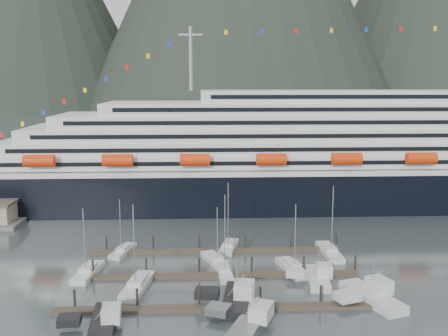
% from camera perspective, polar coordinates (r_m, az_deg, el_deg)
% --- Properties ---
extents(ground, '(1600.00, 1600.00, 0.00)m').
position_cam_1_polar(ground, '(88.07, 2.62, -12.39)').
color(ground, '#444F50').
rests_on(ground, ground).
extents(cruise_ship, '(210.00, 30.40, 50.30)m').
position_cam_1_polar(cruise_ship, '(142.92, 12.74, 0.90)').
color(cruise_ship, black).
rests_on(cruise_ship, ground).
extents(dock_near, '(48.18, 2.28, 3.20)m').
position_cam_1_polar(dock_near, '(78.53, -0.42, -14.96)').
color(dock_near, '#3E3628').
rests_on(dock_near, ground).
extents(dock_mid, '(48.18, 2.28, 3.20)m').
position_cam_1_polar(dock_mid, '(90.52, -0.73, -11.55)').
color(dock_mid, '#3E3628').
rests_on(dock_mid, ground).
extents(dock_far, '(48.18, 2.28, 3.20)m').
position_cam_1_polar(dock_far, '(102.75, -0.96, -8.95)').
color(dock_far, '#3E3628').
rests_on(dock_far, ground).
extents(sailboat_a, '(4.12, 9.98, 12.51)m').
position_cam_1_polar(sailboat_a, '(93.91, -14.61, -11.00)').
color(sailboat_a, '#B5B5B5').
rests_on(sailboat_a, ground).
extents(sailboat_b, '(4.70, 11.62, 14.61)m').
position_cam_1_polar(sailboat_b, '(86.64, -9.42, -12.58)').
color(sailboat_b, '#B5B5B5').
rests_on(sailboat_b, ground).
extents(sailboat_c, '(5.43, 9.75, 11.10)m').
position_cam_1_polar(sailboat_c, '(96.71, -0.93, -10.09)').
color(sailboat_c, '#B5B5B5').
rests_on(sailboat_c, ground).
extents(sailboat_d, '(3.04, 9.93, 14.51)m').
position_cam_1_polar(sailboat_d, '(91.61, 0.02, -11.22)').
color(sailboat_d, '#B5B5B5').
rests_on(sailboat_d, ground).
extents(sailboat_e, '(4.46, 9.22, 11.19)m').
position_cam_1_polar(sailboat_e, '(103.69, -10.94, -8.91)').
color(sailboat_e, '#B5B5B5').
rests_on(sailboat_e, ground).
extents(sailboat_f, '(4.57, 9.35, 13.97)m').
position_cam_1_polar(sailboat_f, '(104.15, 0.54, -8.62)').
color(sailboat_f, '#B5B5B5').
rests_on(sailboat_f, ground).
extents(sailboat_g, '(3.15, 11.30, 14.09)m').
position_cam_1_polar(sailboat_g, '(103.20, 11.41, -8.99)').
color(sailboat_g, '#B5B5B5').
rests_on(sailboat_g, ground).
extents(sailboat_h, '(4.78, 10.00, 12.58)m').
position_cam_1_polar(sailboat_h, '(93.81, 7.43, -10.79)').
color(sailboat_h, '#B5B5B5').
rests_on(sailboat_h, ground).
extents(trawler_a, '(8.44, 11.68, 6.26)m').
position_cam_1_polar(trawler_a, '(74.90, -13.14, -16.05)').
color(trawler_a, black).
rests_on(trawler_a, ground).
extents(trawler_b, '(9.07, 11.89, 7.48)m').
position_cam_1_polar(trawler_b, '(79.81, 1.26, -14.05)').
color(trawler_b, black).
rests_on(trawler_b, ground).
extents(trawler_c, '(10.50, 13.12, 6.53)m').
position_cam_1_polar(trawler_c, '(74.02, 2.96, -16.10)').
color(trawler_c, gray).
rests_on(trawler_c, ground).
extents(trawler_d, '(10.13, 12.53, 7.17)m').
position_cam_1_polar(trawler_d, '(83.86, 15.73, -13.24)').
color(trawler_d, '#B5B5B5').
rests_on(trawler_d, ground).
extents(trawler_e, '(7.75, 10.16, 6.37)m').
position_cam_1_polar(trawler_e, '(89.41, 10.10, -11.61)').
color(trawler_e, '#B5B5B5').
rests_on(trawler_e, ground).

